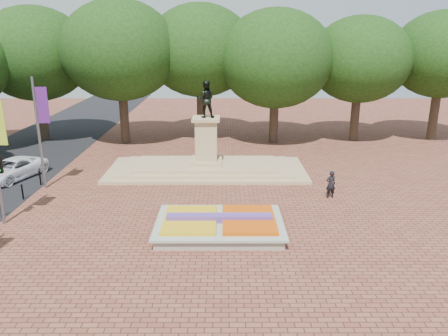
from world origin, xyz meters
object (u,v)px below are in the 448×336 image
Objects in this scene: monument at (207,159)px; flower_bed at (220,225)px; van at (12,169)px; pedestrian at (331,184)px.

flower_bed is at bearing -84.13° from monument.
pedestrian is (20.68, -3.58, 0.16)m from van.
flower_bed is 8.11m from pedestrian.
van is (-14.10, 8.29, 0.30)m from flower_bed.
pedestrian reaches higher than flower_bed.
flower_bed is 10.07m from monument.
monument is at bearing 95.87° from flower_bed.
monument is 9.27m from pedestrian.
monument is 2.85× the size of van.
monument is (-1.03, 10.00, 0.50)m from flower_bed.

